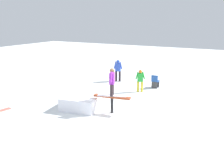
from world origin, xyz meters
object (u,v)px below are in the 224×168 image
at_px(rail_feature, 112,99).
at_px(folding_chair, 155,82).
at_px(bystander_green, 140,80).
at_px(main_rider_on_rail, 112,82).
at_px(bystander_blue, 118,69).

bearing_deg(rail_feature, folding_chair, 76.77).
height_order(rail_feature, bystander_green, bystander_green).
xyz_separation_m(main_rider_on_rail, folding_chair, (0.35, 5.41, -1.14)).
bearing_deg(main_rider_on_rail, rail_feature, 0.00).
bearing_deg(rail_feature, bystander_blue, 105.00).
xyz_separation_m(rail_feature, main_rider_on_rail, (0.00, 0.00, 0.84)).
xyz_separation_m(rail_feature, folding_chair, (0.35, 5.41, -0.29)).
relative_size(main_rider_on_rail, folding_chair, 1.61).
xyz_separation_m(rail_feature, bystander_blue, (-2.68, 5.86, 0.18)).
relative_size(rail_feature, bystander_green, 1.31).
xyz_separation_m(bystander_blue, folding_chair, (3.03, -0.45, -0.48)).
bearing_deg(folding_chair, main_rider_on_rail, 88.70).
relative_size(main_rider_on_rail, bystander_green, 1.00).
height_order(bystander_green, bystander_blue, bystander_blue).
xyz_separation_m(bystander_green, bystander_blue, (-2.49, 1.81, 0.10)).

